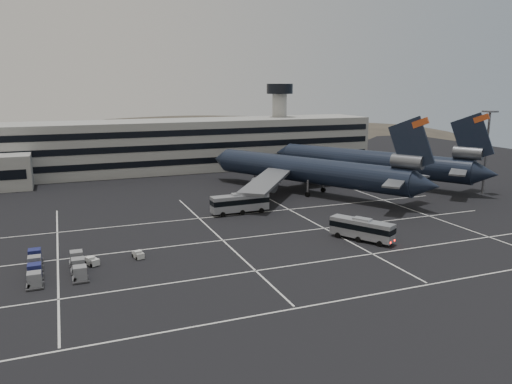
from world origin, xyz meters
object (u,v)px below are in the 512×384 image
at_px(bus_far, 240,202).
at_px(uld_cluster, 54,267).
at_px(trijet_main, 310,170).
at_px(bus_near, 362,228).
at_px(tug_a, 138,255).

relative_size(bus_far, uld_cluster, 0.96).
bearing_deg(uld_cluster, trijet_main, 30.09).
distance_m(bus_near, uld_cluster, 44.65).
height_order(bus_near, uld_cluster, bus_near).
distance_m(bus_near, bus_far, 25.57).
height_order(trijet_main, uld_cluster, trijet_main).
distance_m(trijet_main, tug_a, 51.15).
bearing_deg(bus_far, uld_cluster, 119.54).
distance_m(trijet_main, uld_cluster, 61.34).
height_order(tug_a, uld_cluster, uld_cluster).
height_order(bus_far, uld_cluster, bus_far).
xyz_separation_m(bus_far, uld_cluster, (-32.57, -19.92, -1.21)).
distance_m(tug_a, uld_cluster, 11.14).
relative_size(tug_a, uld_cluster, 0.19).
xyz_separation_m(bus_near, bus_far, (-11.99, 22.59, 0.17)).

